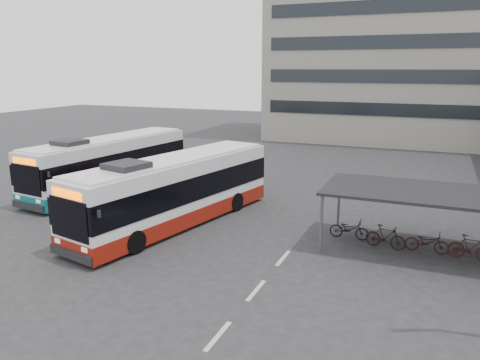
% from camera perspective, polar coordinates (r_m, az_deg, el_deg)
% --- Properties ---
extents(ground, '(120.00, 120.00, 0.00)m').
position_cam_1_polar(ground, '(19.68, -1.76, -8.40)').
color(ground, '#28282B').
rests_on(ground, ground).
extents(bike_shelter, '(10.00, 4.00, 2.54)m').
position_cam_1_polar(bike_shelter, '(20.47, 24.21, -4.47)').
color(bike_shelter, '#595B60').
rests_on(bike_shelter, ground).
extents(office_block, '(30.00, 15.00, 25.00)m').
position_cam_1_polar(office_block, '(52.86, 22.11, 18.18)').
color(office_block, gray).
rests_on(office_block, ground).
extents(road_markings, '(0.15, 7.60, 0.01)m').
position_cam_1_polar(road_markings, '(16.27, 1.96, -13.30)').
color(road_markings, beige).
rests_on(road_markings, ground).
extents(bus_main, '(4.95, 12.09, 3.50)m').
position_cam_1_polar(bus_main, '(22.49, -7.86, -1.35)').
color(bus_main, white).
rests_on(bus_main, ground).
extents(bus_teal, '(3.92, 11.90, 3.45)m').
position_cam_1_polar(bus_teal, '(29.83, -15.58, 1.92)').
color(bus_teal, white).
rests_on(bus_teal, ground).
extents(pedestrian, '(0.64, 0.75, 1.76)m').
position_cam_1_polar(pedestrian, '(21.01, -16.43, -4.98)').
color(pedestrian, black).
rests_on(pedestrian, ground).
extents(sign_totem_mid, '(0.60, 0.30, 2.78)m').
position_cam_1_polar(sign_totem_mid, '(28.20, -20.58, 0.54)').
color(sign_totem_mid, '#96090D').
rests_on(sign_totem_mid, ground).
extents(sign_totem_north, '(0.53, 0.29, 2.47)m').
position_cam_1_polar(sign_totem_north, '(32.25, -17.75, 2.03)').
color(sign_totem_north, '#96090D').
rests_on(sign_totem_north, ground).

